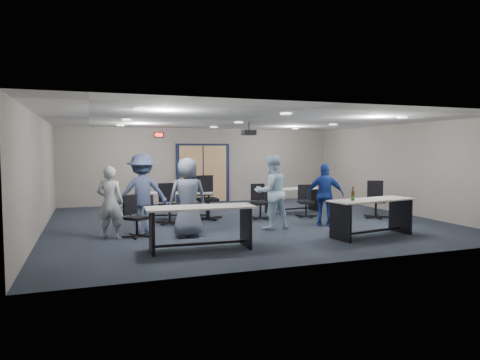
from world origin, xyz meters
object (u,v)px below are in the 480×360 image
object	(u,v)px
chair_back_a	(169,204)
chair_back_b	(207,198)
person_navy	(325,195)
chair_back_d	(306,201)
person_gray	(110,203)
table_back_left	(180,201)
table_front_left	(200,220)
chair_loose_left	(137,216)
table_front_right	(372,211)
person_lightblue	(271,192)
person_back	(142,193)
chair_loose_right	(376,200)
chair_back_c	(260,202)
person_plaid	(188,197)
table_back_right	(293,196)

from	to	relation	value
chair_back_a	chair_back_b	size ratio (longest dim) A/B	0.87
person_navy	chair_back_d	bearing A→B (deg)	-71.66
person_gray	table_back_left	bearing A→B (deg)	-111.81
table_front_left	chair_loose_left	distance (m)	1.91
table_front_right	chair_loose_left	distance (m)	5.18
person_lightblue	person_back	world-z (taller)	person_back
chair_loose_left	person_gray	size ratio (longest dim) A/B	0.59
chair_back_a	chair_back_b	bearing A→B (deg)	10.17
table_front_right	person_gray	size ratio (longest dim) A/B	1.35
chair_loose_right	person_back	size ratio (longest dim) A/B	0.57
chair_back_d	table_front_right	bearing A→B (deg)	-76.47
table_front_left	person_back	distance (m)	2.41
table_back_left	chair_loose_left	size ratio (longest dim) A/B	2.07
chair_back_c	person_gray	world-z (taller)	person_gray
chair_loose_left	person_lightblue	distance (m)	3.22
person_plaid	person_navy	distance (m)	3.56
chair_back_c	chair_back_d	size ratio (longest dim) A/B	1.06
table_back_right	person_lightblue	size ratio (longest dim) A/B	1.03
chair_back_a	chair_back_b	world-z (taller)	chair_back_b
table_front_right	person_navy	xyz separation A→B (m)	(-0.28, 1.50, 0.21)
chair_back_a	chair_loose_left	bearing A→B (deg)	-131.31
table_front_right	person_gray	xyz separation A→B (m)	(-5.47, 1.65, 0.21)
chair_back_b	table_front_right	bearing A→B (deg)	-53.64
table_back_right	person_plaid	world-z (taller)	person_plaid
table_front_right	chair_back_c	world-z (taller)	table_front_right
chair_loose_left	person_plaid	world-z (taller)	person_plaid
chair_back_d	chair_loose_right	xyz separation A→B (m)	(1.78, -0.80, 0.06)
chair_back_d	person_plaid	distance (m)	4.14
chair_back_d	person_gray	distance (m)	5.58
table_front_right	person_lightblue	bearing A→B (deg)	128.45
table_back_right	chair_back_b	bearing A→B (deg)	-176.78
chair_back_d	person_back	distance (m)	4.74
table_back_right	person_gray	distance (m)	5.98
table_front_right	chair_back_a	xyz separation A→B (m)	(-3.93, 3.12, -0.05)
table_back_left	chair_back_d	size ratio (longest dim) A/B	2.09
chair_back_a	chair_loose_left	world-z (taller)	chair_back_a
chair_back_a	person_gray	xyz separation A→B (m)	(-1.54, -1.47, 0.26)
chair_loose_left	person_plaid	xyz separation A→B (m)	(1.07, -0.31, 0.41)
chair_loose_left	chair_back_b	bearing A→B (deg)	1.07
person_gray	table_front_right	bearing A→B (deg)	-176.75
chair_back_a	chair_back_d	xyz separation A→B (m)	(3.88, -0.18, -0.06)
table_front_left	table_back_right	world-z (taller)	table_back_right
chair_back_c	chair_loose_left	size ratio (longest dim) A/B	1.05
chair_back_d	chair_loose_left	bearing A→B (deg)	-152.53
chair_loose_right	chair_back_d	bearing A→B (deg)	-174.73
chair_loose_left	chair_back_d	bearing A→B (deg)	-25.37
person_back	chair_back_b	bearing A→B (deg)	-144.29
table_front_right	chair_back_b	size ratio (longest dim) A/B	1.77
table_front_right	table_back_right	distance (m)	3.96
person_lightblue	person_back	size ratio (longest dim) A/B	0.98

